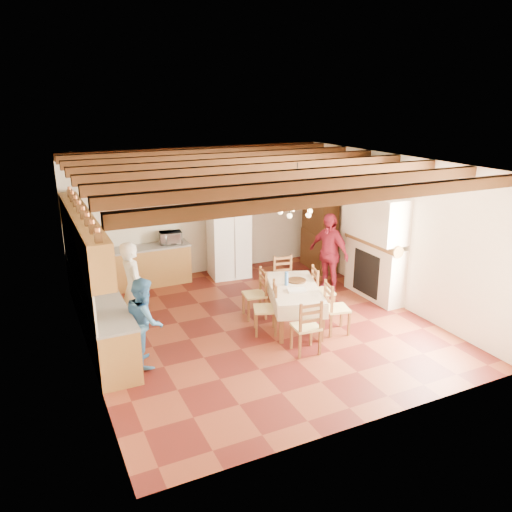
{
  "coord_description": "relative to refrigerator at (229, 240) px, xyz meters",
  "views": [
    {
      "loc": [
        -3.68,
        -7.63,
        4.09
      ],
      "look_at": [
        0.1,
        0.3,
        1.25
      ],
      "focal_mm": 35.0,
      "sensor_mm": 36.0,
      "label": 1
    }
  ],
  "objects": [
    {
      "name": "upper_cabinets",
      "position": [
        -3.38,
        -1.67,
        0.96
      ],
      "size": [
        0.35,
        4.2,
        0.7
      ],
      "primitive_type": "cube",
      "color": "brown",
      "rests_on": "ground"
    },
    {
      "name": "countertop_left",
      "position": [
        -3.25,
        -1.67,
        -0.01
      ],
      "size": [
        0.62,
        4.3,
        0.04
      ],
      "primitive_type": "cube",
      "color": "slate",
      "rests_on": "lower_cabinets_left"
    },
    {
      "name": "microwave",
      "position": [
        -1.32,
        0.23,
        0.15
      ],
      "size": [
        0.53,
        0.39,
        0.27
      ],
      "primitive_type": "imported",
      "rotation": [
        0.0,
        0.0,
        -0.14
      ],
      "color": "silver",
      "rests_on": "countertop_back"
    },
    {
      "name": "lower_cabinets_back",
      "position": [
        -2.1,
        0.23,
        -0.46
      ],
      "size": [
        2.3,
        0.6,
        0.86
      ],
      "primitive_type": "cube",
      "color": "brown",
      "rests_on": "ground"
    },
    {
      "name": "lower_cabinets_left",
      "position": [
        -3.25,
        -1.67,
        -0.46
      ],
      "size": [
        0.6,
        4.3,
        0.86
      ],
      "primitive_type": "cube",
      "color": "brown",
      "rests_on": "ground"
    },
    {
      "name": "ceiling",
      "position": [
        -0.55,
        -2.72,
        2.12
      ],
      "size": [
        6.0,
        6.5,
        0.02
      ],
      "primitive_type": "cube",
      "color": "silver",
      "rests_on": "ground"
    },
    {
      "name": "fridge_vase",
      "position": [
        -0.05,
        0.0,
        1.06
      ],
      "size": [
        0.39,
        0.39,
        0.34
      ],
      "primitive_type": "imported",
      "rotation": [
        0.0,
        0.0,
        -0.21
      ],
      "color": "#3C2212",
      "rests_on": "refrigerator"
    },
    {
      "name": "wall_right",
      "position": [
        2.46,
        -2.72,
        0.61
      ],
      "size": [
        0.02,
        6.5,
        3.0
      ],
      "primitive_type": "cube",
      "color": "beige",
      "rests_on": "ground"
    },
    {
      "name": "hutch",
      "position": [
        2.2,
        -0.45,
        0.15
      ],
      "size": [
        0.57,
        1.18,
        2.08
      ],
      "primitive_type": null,
      "rotation": [
        0.0,
        0.0,
        -0.08
      ],
      "color": "#3C2212",
      "rests_on": "floor"
    },
    {
      "name": "chair_right_near",
      "position": [
        0.6,
        -3.58,
        -0.41
      ],
      "size": [
        0.49,
        0.5,
        0.96
      ],
      "primitive_type": null,
      "rotation": [
        0.0,
        0.0,
        1.34
      ],
      "color": "brown",
      "rests_on": "floor"
    },
    {
      "name": "person_man",
      "position": [
        -2.67,
        -2.09,
        -0.03
      ],
      "size": [
        0.43,
        0.64,
        1.72
      ],
      "primitive_type": "imported",
      "rotation": [
        0.0,
        0.0,
        1.6
      ],
      "color": "silver",
      "rests_on": "floor"
    },
    {
      "name": "backsplash_back",
      "position": [
        -2.1,
        0.52,
        0.31
      ],
      "size": [
        2.3,
        0.03,
        0.6
      ],
      "primitive_type": "cube",
      "color": "silver",
      "rests_on": "ground"
    },
    {
      "name": "chair_left_far",
      "position": [
        -0.45,
        -2.36,
        -0.41
      ],
      "size": [
        0.46,
        0.47,
        0.96
      ],
      "primitive_type": null,
      "rotation": [
        0.0,
        0.0,
        -1.72
      ],
      "color": "brown",
      "rests_on": "floor"
    },
    {
      "name": "dining_table",
      "position": [
        0.08,
        -2.95,
        -0.23
      ],
      "size": [
        1.37,
        1.88,
        0.74
      ],
      "rotation": [
        0.0,
        0.0,
        -0.34
      ],
      "color": "white",
      "rests_on": "floor"
    },
    {
      "name": "wall_back",
      "position": [
        -0.55,
        0.54,
        0.61
      ],
      "size": [
        6.0,
        0.02,
        3.0
      ],
      "primitive_type": "cube",
      "color": "beige",
      "rests_on": "ground"
    },
    {
      "name": "chair_end_far",
      "position": [
        0.43,
        -1.97,
        -0.41
      ],
      "size": [
        0.48,
        0.46,
        0.96
      ],
      "primitive_type": null,
      "rotation": [
        0.0,
        0.0,
        -0.16
      ],
      "color": "brown",
      "rests_on": "floor"
    },
    {
      "name": "refrigerator",
      "position": [
        0.0,
        0.0,
        0.0
      ],
      "size": [
        0.95,
        0.81,
        1.77
      ],
      "primitive_type": "cube",
      "rotation": [
        0.0,
        0.0,
        -0.1
      ],
      "color": "white",
      "rests_on": "floor"
    },
    {
      "name": "ceiling_beams",
      "position": [
        -0.55,
        -2.72,
        2.02
      ],
      "size": [
        6.0,
        6.3,
        0.16
      ],
      "primitive_type": null,
      "color": "#382411",
      "rests_on": "ground"
    },
    {
      "name": "chair_end_near",
      "position": [
        -0.28,
        -3.98,
        -0.41
      ],
      "size": [
        0.46,
        0.44,
        0.96
      ],
      "primitive_type": null,
      "rotation": [
        0.0,
        0.0,
        3.04
      ],
      "color": "brown",
      "rests_on": "floor"
    },
    {
      "name": "chandelier",
      "position": [
        0.08,
        -2.95,
        1.36
      ],
      "size": [
        0.47,
        0.47,
        0.03
      ],
      "primitive_type": "torus",
      "color": "black",
      "rests_on": "ground"
    },
    {
      "name": "wall_left",
      "position": [
        -3.56,
        -2.72,
        0.61
      ],
      "size": [
        0.02,
        6.5,
        3.0
      ],
      "primitive_type": "cube",
      "color": "beige",
      "rests_on": "ground"
    },
    {
      "name": "fireplace",
      "position": [
        2.17,
        -2.52,
        0.51
      ],
      "size": [
        0.56,
        1.6,
        2.8
      ],
      "primitive_type": null,
      "color": "beige",
      "rests_on": "ground"
    },
    {
      "name": "person_woman_blue",
      "position": [
        -2.74,
        -3.17,
        -0.17
      ],
      "size": [
        0.62,
        0.76,
        1.43
      ],
      "primitive_type": "imported",
      "rotation": [
        0.0,
        0.0,
        1.44
      ],
      "color": "teal",
      "rests_on": "floor"
    },
    {
      "name": "backsplash_left",
      "position": [
        -3.54,
        -1.67,
        0.31
      ],
      "size": [
        0.03,
        4.3,
        0.6
      ],
      "primitive_type": "cube",
      "color": "silver",
      "rests_on": "ground"
    },
    {
      "name": "wall_front",
      "position": [
        -0.55,
        -5.98,
        0.61
      ],
      "size": [
        6.0,
        0.02,
        3.0
      ],
      "primitive_type": "cube",
      "color": "beige",
      "rests_on": "ground"
    },
    {
      "name": "countertop_back",
      "position": [
        -2.1,
        0.23,
        -0.01
      ],
      "size": [
        2.34,
        0.62,
        0.04
      ],
      "primitive_type": "cube",
      "color": "slate",
      "rests_on": "lower_cabinets_back"
    },
    {
      "name": "chair_left_near",
      "position": [
        -0.57,
        -3.05,
        -0.41
      ],
      "size": [
        0.53,
        0.54,
        0.96
      ],
      "primitive_type": null,
      "rotation": [
        0.0,
        0.0,
        -1.94
      ],
      "color": "brown",
      "rests_on": "floor"
    },
    {
      "name": "chair_right_far",
      "position": [
        0.82,
        -2.78,
        -0.41
      ],
      "size": [
        0.5,
        0.51,
        0.96
      ],
      "primitive_type": null,
      "rotation": [
        0.0,
        0.0,
        1.29
      ],
      "color": "brown",
      "rests_on": "floor"
    },
    {
      "name": "person_woman_red",
      "position": [
        1.53,
        -1.86,
        -0.01
      ],
      "size": [
        0.69,
        1.1,
        1.75
      ],
      "primitive_type": "imported",
      "rotation": [
        0.0,
        0.0,
        -1.29
      ],
      "color": "#A0203A",
      "rests_on": "floor"
    },
    {
      "name": "wall_picture",
      "position": [
        1.0,
        0.51,
        0.96
      ],
      "size": [
        0.34,
        0.03,
        0.42
      ],
      "primitive_type": "cube",
      "color": "black",
      "rests_on": "ground"
    },
    {
      "name": "floor",
      "position": [
        -0.55,
        -2.72,
        -0.9
      ],
      "size": [
        6.0,
        6.5,
        0.02
      ],
      "primitive_type": "cube",
      "color": "#4F1712",
      "rests_on": "ground"
    }
  ]
}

